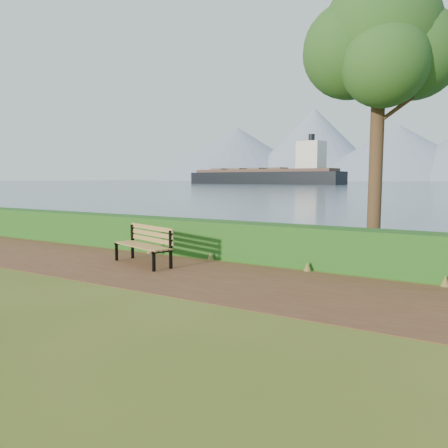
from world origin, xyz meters
The scene contains 6 objects.
ground centered at (0.00, 0.00, 0.00)m, with size 140.00×140.00×0.00m, color #455217.
path centered at (0.00, 0.30, 0.01)m, with size 40.00×3.40×0.01m, color #502F1B.
hedge centered at (0.00, 2.60, 0.50)m, with size 32.00×0.85×1.00m, color #194614.
bench centered at (-2.23, 0.76, 0.56)m, with size 2.03×1.14×0.98m.
tree centered at (2.58, 4.37, 5.66)m, with size 3.90×3.20×7.61m.
cargo_ship centered at (-62.96, 137.99, 2.79)m, with size 62.41×17.59×18.72m.
Camera 1 is at (5.05, -7.63, 2.18)m, focal length 35.00 mm.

